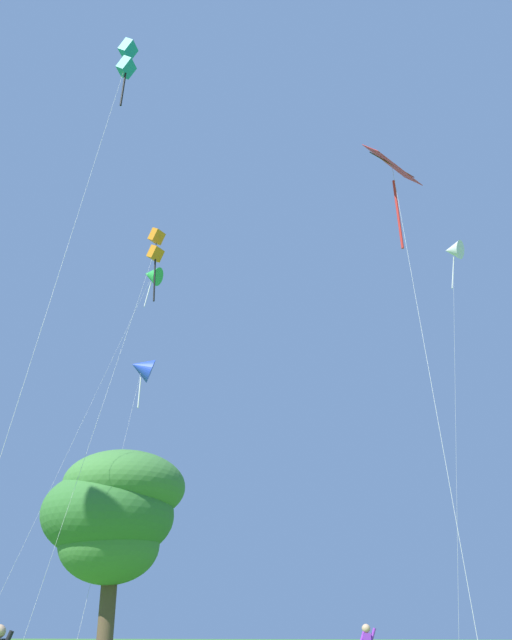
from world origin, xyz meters
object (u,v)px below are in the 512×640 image
Objects in this scene: kite_green_small at (152,276)px; tree_left_oak at (113,513)px; kite_red_high at (395,183)px; kite_blue_delta at (141,368)px; kite_teal_box at (127,61)px; kite_orange_box at (156,248)px; kite_white_distant at (453,251)px.

kite_green_small reaches higher than tree_left_oak.
kite_blue_delta is at bearing 136.02° from kite_red_high.
kite_red_high is 19.76m from tree_left_oak.
tree_left_oak is at bearing 111.99° from kite_teal_box.
kite_teal_box is 20.89m from tree_left_oak.
kite_red_high is at bearing 8.59° from kite_teal_box.
kite_blue_delta is 17.24m from tree_left_oak.
kite_green_small is 1.54× the size of kite_red_high.
tree_left_oak is at bearing -66.98° from kite_green_small.
tree_left_oak is at bearing 158.07° from kite_orange_box.
tree_left_oak is at bearing -67.05° from kite_blue_delta.
kite_green_small is at bearing 113.02° from tree_left_oak.
kite_red_high is (13.31, -6.93, -3.24)m from kite_orange_box.
kite_white_distant reaches higher than kite_teal_box.
tree_left_oak is at bearing -139.00° from kite_white_distant.
kite_teal_box reaches higher than kite_red_high.
kite_white_distant is 2.84× the size of tree_left_oak.
kite_blue_delta is 27.49m from kite_red_high.
kite_teal_box is 2.74× the size of tree_left_oak.
kite_white_distant is (13.41, 24.15, 1.25)m from kite_teal_box.
kite_green_small is 1.08× the size of kite_white_distant.
kite_orange_box is 0.80× the size of kite_white_distant.
kite_teal_box is (8.61, -20.75, 6.47)m from kite_blue_delta.
kite_orange_box is 0.83× the size of kite_teal_box.
kite_white_distant is (23.84, -0.86, -2.08)m from kite_green_small.
kite_teal_box is at bearing -119.04° from kite_white_distant.
kite_blue_delta is 10.84m from kite_green_small.
kite_green_small reaches higher than kite_red_high.
kite_white_distant is at bearing 44.92° from kite_orange_box.
kite_orange_box is at bearing -62.04° from kite_blue_delta.
kite_blue_delta is 2.06× the size of tree_left_oak.
kite_blue_delta is 23.38m from kite_teal_box.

